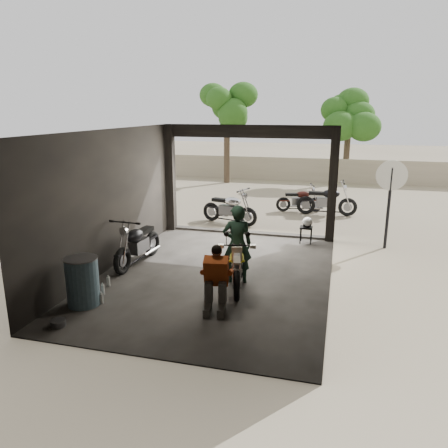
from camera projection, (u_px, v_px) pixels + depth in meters
The scene contains 16 objects.
ground at pixel (216, 276), 9.80m from camera, with size 80.00×80.00×0.00m, color #7A6D56.
garage at pixel (222, 215), 9.98m from camera, with size 7.00×7.13×3.20m.
boundary_wall at pixel (290, 169), 22.72m from camera, with size 18.00×0.30×1.20m, color gray.
tree_left at pixel (227, 101), 21.21m from camera, with size 2.20×2.20×5.60m.
tree_right at pixel (350, 110), 21.27m from camera, with size 2.20×2.20×5.00m.
main_bike at pixel (237, 262), 9.00m from camera, with size 0.69×1.67×1.12m, color beige, non-canonical shape.
left_bike at pixel (138, 240), 10.37m from camera, with size 0.73×1.77×1.20m, color black, non-canonical shape.
outside_bike_a at pixel (229, 206), 14.10m from camera, with size 0.72×1.75×1.18m, color black, non-canonical shape.
outside_bike_b at pixel (300, 198), 15.80m from camera, with size 0.61×1.48×1.00m, color #3B130E, non-canonical shape.
outside_bike_c at pixel (327, 198), 15.23m from camera, with size 0.74×1.80×1.22m, color black, non-canonical shape.
rider at pixel (237, 244), 9.22m from camera, with size 0.62×0.41×1.71m, color black.
mechanic at pixel (216, 280), 7.99m from camera, with size 0.60×0.81×1.17m, color #BA4918, non-canonical shape.
stool at pixel (306, 229), 12.06m from camera, with size 0.34×0.34×0.48m.
helmet at pixel (307, 222), 12.02m from camera, with size 0.28×0.30×0.27m, color silver.
oil_drum at pixel (83, 282), 8.20m from camera, with size 0.61×0.61×0.94m, color #405D6C.
sign_post at pixel (390, 190), 11.35m from camera, with size 0.79×0.08×2.36m.
Camera 1 is at (2.55, -8.82, 3.63)m, focal length 35.00 mm.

